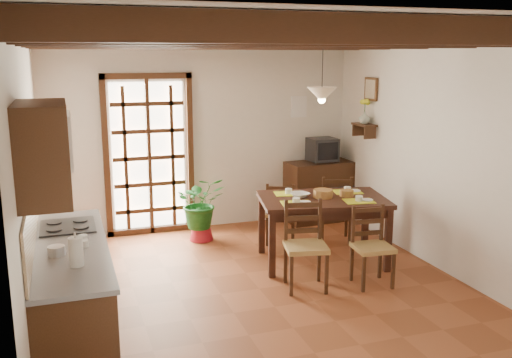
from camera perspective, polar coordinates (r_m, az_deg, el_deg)
name	(u,v)px	position (r m, az deg, el deg)	size (l,w,h in m)	color
ground_plane	(259,289)	(6.40, 0.32, -10.91)	(5.00, 5.00, 0.00)	brown
room_shell	(259,125)	(5.92, 0.34, 5.46)	(4.52, 5.02, 2.81)	silver
ceiling_beams	(259,38)	(5.88, 0.35, 13.94)	(4.50, 4.34, 0.20)	black
french_door	(149,152)	(8.19, -10.66, 2.64)	(1.26, 0.11, 2.32)	white
kitchen_counter	(72,293)	(5.36, -17.94, -10.81)	(0.64, 2.25, 1.38)	#351E11
upper_cabinet	(43,152)	(4.31, -20.52, 2.54)	(0.35, 0.80, 0.70)	#351E11
range_hood	(50,143)	(5.56, -19.90, 3.42)	(0.38, 0.60, 0.54)	white
counter_items	(68,237)	(5.28, -18.31, -5.57)	(0.50, 1.43, 0.25)	black
dining_table	(323,206)	(7.01, 6.68, -2.68)	(1.68, 1.25, 0.82)	black
chair_near_left	(305,262)	(6.34, 4.96, -8.24)	(0.52, 0.51, 0.97)	#A78446
chair_near_right	(372,261)	(6.54, 11.50, -8.02)	(0.44, 0.42, 0.88)	#A78446
chair_far_left	(280,224)	(7.79, 2.47, -4.51)	(0.52, 0.51, 0.86)	#A78446
chair_far_right	(335,220)	(7.94, 7.88, -4.10)	(0.54, 0.53, 0.94)	#A78446
table_setting	(323,189)	(6.96, 6.73, -1.01)	(1.10, 0.74, 0.10)	#CDD521
table_bowl	(300,195)	(6.97, 4.44, -1.60)	(0.22, 0.22, 0.05)	white
sideboard	(321,191)	(8.87, 6.55, -1.21)	(1.09, 0.49, 0.92)	#351E11
crt_tv	(322,149)	(8.73, 6.67, 2.95)	(0.42, 0.39, 0.35)	black
fuse_box	(299,107)	(8.77, 4.30, 7.23)	(0.25, 0.03, 0.32)	white
plant_pot	(201,233)	(7.98, -5.48, -5.35)	(0.33, 0.33, 0.20)	maroon
potted_plant	(201,200)	(7.85, -5.55, -2.15)	(1.70, 1.45, 1.89)	#144C19
wall_shelf	(364,127)	(8.29, 10.76, 5.09)	(0.20, 0.42, 0.20)	#351E11
shelf_vase	(365,118)	(8.28, 10.80, 6.05)	(0.15, 0.15, 0.15)	#B2BFB2
shelf_flowers	(365,103)	(8.26, 10.86, 7.48)	(0.14, 0.14, 0.36)	#CDD521
framed_picture	(371,89)	(8.28, 11.42, 8.80)	(0.03, 0.32, 0.32)	brown
pendant_lamp	(322,93)	(6.88, 6.61, 8.53)	(0.36, 0.36, 0.84)	black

